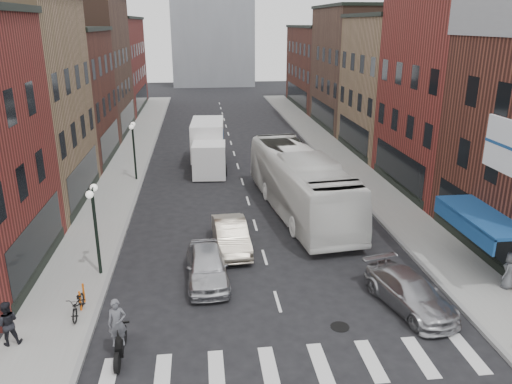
% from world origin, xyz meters
% --- Properties ---
extents(ground, '(160.00, 160.00, 0.00)m').
position_xyz_m(ground, '(0.00, 0.00, 0.00)').
color(ground, black).
rests_on(ground, ground).
extents(sidewalk_left, '(3.00, 74.00, 0.15)m').
position_xyz_m(sidewalk_left, '(-8.50, 22.00, 0.07)').
color(sidewalk_left, gray).
rests_on(sidewalk_left, ground).
extents(sidewalk_right, '(3.00, 74.00, 0.15)m').
position_xyz_m(sidewalk_right, '(8.50, 22.00, 0.07)').
color(sidewalk_right, gray).
rests_on(sidewalk_right, ground).
extents(curb_left, '(0.20, 74.00, 0.16)m').
position_xyz_m(curb_left, '(-7.00, 22.00, 0.00)').
color(curb_left, gray).
rests_on(curb_left, ground).
extents(curb_right, '(0.20, 74.00, 0.16)m').
position_xyz_m(curb_right, '(7.00, 22.00, 0.00)').
color(curb_right, gray).
rests_on(curb_right, ground).
extents(crosswalk_stripes, '(12.00, 2.20, 0.01)m').
position_xyz_m(crosswalk_stripes, '(0.00, -3.00, 0.00)').
color(crosswalk_stripes, silver).
rests_on(crosswalk_stripes, ground).
extents(bldg_left_mid_b, '(10.30, 10.20, 10.30)m').
position_xyz_m(bldg_left_mid_b, '(-14.99, 24.00, 5.15)').
color(bldg_left_mid_b, '#4B231A').
rests_on(bldg_left_mid_b, ground).
extents(bldg_left_far_a, '(10.30, 12.20, 13.30)m').
position_xyz_m(bldg_left_far_a, '(-14.99, 35.00, 6.65)').
color(bldg_left_far_a, '#4C3226').
rests_on(bldg_left_far_a, ground).
extents(bldg_left_far_b, '(10.30, 16.20, 11.30)m').
position_xyz_m(bldg_left_far_b, '(-14.99, 49.00, 5.65)').
color(bldg_left_far_b, maroon).
rests_on(bldg_left_far_b, ground).
extents(bldg_right_mid_a, '(10.30, 10.20, 14.30)m').
position_xyz_m(bldg_right_mid_a, '(15.00, 14.00, 7.15)').
color(bldg_right_mid_a, maroon).
rests_on(bldg_right_mid_a, ground).
extents(bldg_right_mid_b, '(10.30, 10.20, 11.30)m').
position_xyz_m(bldg_right_mid_b, '(14.99, 24.00, 5.65)').
color(bldg_right_mid_b, olive).
rests_on(bldg_right_mid_b, ground).
extents(bldg_right_far_a, '(10.30, 12.20, 12.30)m').
position_xyz_m(bldg_right_far_a, '(14.99, 35.00, 6.15)').
color(bldg_right_far_a, '#4C3226').
rests_on(bldg_right_far_a, ground).
extents(bldg_right_far_b, '(10.30, 16.20, 10.30)m').
position_xyz_m(bldg_right_far_b, '(14.99, 49.00, 5.15)').
color(bldg_right_far_b, '#4B231A').
rests_on(bldg_right_far_b, ground).
extents(awning_blue, '(1.80, 5.00, 0.78)m').
position_xyz_m(awning_blue, '(8.93, 2.50, 2.63)').
color(awning_blue, navy).
rests_on(awning_blue, ground).
extents(billboard_sign, '(1.52, 3.00, 3.70)m').
position_xyz_m(billboard_sign, '(8.59, 0.50, 6.13)').
color(billboard_sign, black).
rests_on(billboard_sign, ground).
extents(streetlamp_near, '(0.32, 1.22, 4.11)m').
position_xyz_m(streetlamp_near, '(-7.40, 4.00, 2.91)').
color(streetlamp_near, black).
rests_on(streetlamp_near, ground).
extents(streetlamp_far, '(0.32, 1.22, 4.11)m').
position_xyz_m(streetlamp_far, '(-7.40, 18.00, 2.91)').
color(streetlamp_far, black).
rests_on(streetlamp_far, ground).
extents(bike_rack, '(0.08, 0.68, 0.80)m').
position_xyz_m(bike_rack, '(-7.60, 1.30, 0.55)').
color(bike_rack, '#D8590C').
rests_on(bike_rack, sidewalk_left).
extents(box_truck, '(2.70, 7.97, 3.42)m').
position_xyz_m(box_truck, '(-2.25, 20.87, 1.69)').
color(box_truck, white).
rests_on(box_truck, ground).
extents(motorcycle_rider, '(0.64, 2.16, 2.20)m').
position_xyz_m(motorcycle_rider, '(-5.73, -1.90, 1.03)').
color(motorcycle_rider, black).
rests_on(motorcycle_rider, ground).
extents(transit_bus, '(4.43, 13.19, 3.60)m').
position_xyz_m(transit_bus, '(2.82, 10.76, 1.80)').
color(transit_bus, white).
rests_on(transit_bus, ground).
extents(sedan_left_near, '(1.91, 4.40, 1.48)m').
position_xyz_m(sedan_left_near, '(-2.75, 3.00, 0.74)').
color(sedan_left_near, silver).
rests_on(sedan_left_near, ground).
extents(sedan_left_far, '(1.80, 4.50, 1.45)m').
position_xyz_m(sedan_left_far, '(-1.52, 6.09, 0.73)').
color(sedan_left_far, beige).
rests_on(sedan_left_far, ground).
extents(curb_car, '(2.87, 4.84, 1.31)m').
position_xyz_m(curb_car, '(5.03, 0.00, 0.66)').
color(curb_car, '#A7A7AC').
rests_on(curb_car, ground).
extents(parked_bicycle, '(0.59, 1.69, 0.89)m').
position_xyz_m(parked_bicycle, '(-7.60, 0.69, 0.59)').
color(parked_bicycle, black).
rests_on(parked_bicycle, sidewalk_left).
extents(ped_left_solo, '(0.87, 0.64, 1.60)m').
position_xyz_m(ped_left_solo, '(-9.56, -0.88, 0.95)').
color(ped_left_solo, black).
rests_on(ped_left_solo, sidewalk_left).
extents(ped_right_c, '(0.93, 0.85, 1.59)m').
position_xyz_m(ped_right_c, '(9.60, 0.77, 0.94)').
color(ped_right_c, '#5B5E63').
rests_on(ped_right_c, sidewalk_right).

